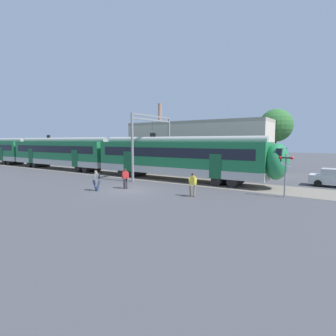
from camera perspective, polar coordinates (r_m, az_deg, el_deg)
name	(u,v)px	position (r m, az deg, el deg)	size (l,w,h in m)	color
ground_plane	(129,190)	(21.32, -8.52, -4.70)	(160.00, 160.00, 0.00)	#424247
track_bed	(99,173)	(33.42, -14.75, -0.95)	(80.00, 4.40, 0.01)	slate
commuter_train	(64,153)	(38.56, -21.65, 3.07)	(56.65, 3.07, 4.73)	#B7B7B2
pedestrian_grey	(97,178)	(21.13, -15.25, -2.21)	(0.69, 0.50, 1.67)	navy
pedestrian_red	(125,177)	(21.66, -9.27, -1.96)	(0.44, 0.69, 1.67)	#28282D
pedestrian_yellow	(193,183)	(18.44, 5.40, -3.29)	(0.54, 0.67, 1.67)	#6B6051
parked_car_silver	(336,178)	(26.32, 32.70, -1.83)	(4.08, 1.91, 1.54)	#B7BABF
catenary_gantry	(152,137)	(27.63, -3.41, 6.77)	(0.24, 6.64, 6.53)	gray
crossing_signal	(286,169)	(19.74, 24.22, -0.12)	(0.96, 0.22, 3.00)	gray
background_building	(195,146)	(35.09, 5.90, 4.77)	(18.99, 5.00, 9.20)	beige
street_tree_right	(276,126)	(36.70, 22.43, 8.53)	(4.20, 4.20, 7.97)	brown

